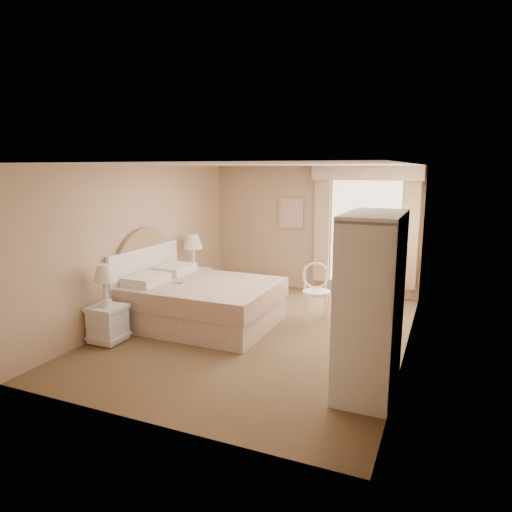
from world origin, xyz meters
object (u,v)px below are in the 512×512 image
at_px(round_table, 373,275).
at_px(cafe_chair, 316,287).
at_px(nightstand_near, 107,314).
at_px(nightstand_far, 194,275).
at_px(armoire, 371,318).
at_px(bed, 195,300).

relative_size(round_table, cafe_chair, 0.78).
relative_size(nightstand_near, nightstand_far, 0.91).
bearing_deg(round_table, nightstand_far, -158.47).
distance_m(round_table, cafe_chair, 1.60).
xyz_separation_m(nightstand_near, cafe_chair, (2.44, 2.17, 0.12)).
bearing_deg(round_table, armoire, -81.56).
relative_size(bed, armoire, 1.16).
bearing_deg(bed, round_table, 45.21).
xyz_separation_m(round_table, cafe_chair, (-0.68, -1.45, 0.05)).
distance_m(bed, armoire, 3.18).
relative_size(bed, round_table, 3.14).
bearing_deg(nightstand_far, cafe_chair, -5.04).
distance_m(cafe_chair, armoire, 2.47).
xyz_separation_m(round_table, armoire, (0.53, -3.58, 0.34)).
xyz_separation_m(nightstand_far, cafe_chair, (2.44, -0.22, 0.08)).
bearing_deg(nightstand_near, round_table, 49.16).
bearing_deg(cafe_chair, nightstand_far, 152.97).
bearing_deg(nightstand_far, nightstand_near, -90.00).
bearing_deg(round_table, cafe_chair, -115.22).
relative_size(cafe_chair, armoire, 0.47).
relative_size(nightstand_near, cafe_chair, 1.19).
bearing_deg(nightstand_near, bed, 58.76).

